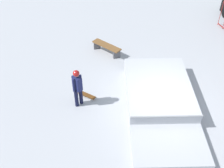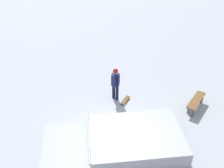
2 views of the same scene
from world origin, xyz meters
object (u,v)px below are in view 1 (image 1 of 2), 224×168
object	(u,v)px
skate_ramp	(160,99)
skateboard	(87,95)
skater	(77,85)
park_bench	(107,47)

from	to	relation	value
skate_ramp	skateboard	world-z (taller)	skate_ramp
skater	skateboard	bearing A→B (deg)	-74.17
skateboard	park_bench	xyz separation A→B (m)	(-2.73, 1.93, 0.28)
skate_ramp	park_bench	distance (m)	4.33
skate_ramp	skater	world-z (taller)	skater
skateboard	park_bench	size ratio (longest dim) A/B	0.47
skate_ramp	park_bench	size ratio (longest dim) A/B	3.74
skater	park_bench	bearing A→B (deg)	-58.77
skater	park_bench	size ratio (longest dim) A/B	1.08
skater	park_bench	world-z (taller)	skater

